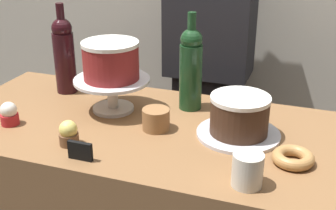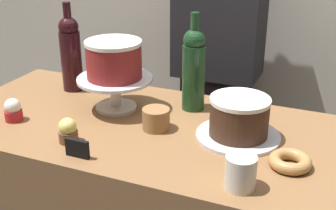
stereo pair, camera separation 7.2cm
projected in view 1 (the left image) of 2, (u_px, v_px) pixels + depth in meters
name	position (u px, v px, depth m)	size (l,w,h in m)	color
cake_stand_pedestal	(112.00, 88.00, 1.47)	(0.25, 0.25, 0.11)	silver
white_layer_cake	(111.00, 60.00, 1.43)	(0.18, 0.18, 0.12)	maroon
silver_serving_platter	(238.00, 134.00, 1.33)	(0.25, 0.25, 0.01)	silver
chocolate_round_cake	(240.00, 115.00, 1.30)	(0.18, 0.18, 0.12)	#3D2619
wine_bottle_green	(191.00, 67.00, 1.46)	(0.08, 0.08, 0.33)	#193D1E
wine_bottle_dark_red	(64.00, 54.00, 1.60)	(0.08, 0.08, 0.33)	black
cupcake_lemon	(69.00, 133.00, 1.27)	(0.06, 0.06, 0.07)	brown
cupcake_vanilla	(9.00, 114.00, 1.39)	(0.06, 0.06, 0.07)	red
donut_maple	(293.00, 158.00, 1.18)	(0.11, 0.11, 0.03)	#B27F47
cookie_stack	(156.00, 119.00, 1.36)	(0.08, 0.08, 0.07)	olive
price_sign_chalkboard	(80.00, 151.00, 1.19)	(0.07, 0.01, 0.05)	black
coffee_cup_ceramic	(248.00, 170.00, 1.07)	(0.08, 0.08, 0.08)	silver
barista_figure	(208.00, 76.00, 1.98)	(0.36, 0.22, 1.60)	black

